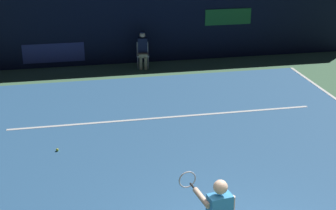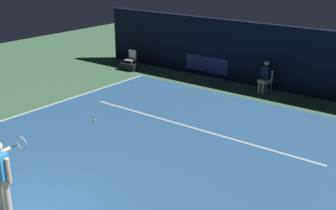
{
  "view_description": "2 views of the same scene",
  "coord_description": "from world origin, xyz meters",
  "views": [
    {
      "loc": [
        -2.44,
        -6.05,
        5.49
      ],
      "look_at": [
        -0.15,
        5.38,
        0.87
      ],
      "focal_mm": 53.77,
      "sensor_mm": 36.0,
      "label": 1
    },
    {
      "loc": [
        7.25,
        -4.1,
        5.37
      ],
      "look_at": [
        -0.28,
        5.63,
        1.0
      ],
      "focal_mm": 46.78,
      "sensor_mm": 36.0,
      "label": 2
    }
  ],
  "objects": [
    {
      "name": "tennis_ball",
      "position": [
        -2.93,
        5.08,
        0.05
      ],
      "size": [
        0.07,
        0.07,
        0.07
      ],
      "primitive_type": "sphere",
      "color": "#CCE033",
      "rests_on": "court_surface"
    },
    {
      "name": "court_surface",
      "position": [
        0.0,
        4.62,
        0.01
      ],
      "size": [
        10.9,
        11.25,
        0.01
      ],
      "primitive_type": "cube",
      "color": "#336699",
      "rests_on": "ground"
    },
    {
      "name": "back_wall",
      "position": [
        -0.0,
        12.18,
        1.3
      ],
      "size": [
        17.45,
        0.33,
        2.6
      ],
      "color": "black",
      "rests_on": "ground"
    },
    {
      "name": "line_judge_on_chair",
      "position": [
        0.11,
        11.38,
        0.69
      ],
      "size": [
        0.48,
        0.56,
        1.32
      ],
      "color": "white",
      "rests_on": "ground"
    },
    {
      "name": "ground_plane",
      "position": [
        0.0,
        4.62,
        0.0
      ],
      "size": [
        34.02,
        34.02,
        0.0
      ],
      "primitive_type": "plane",
      "color": "#4C7A56"
    },
    {
      "name": "line_service",
      "position": [
        0.0,
        6.59,
        0.01
      ],
      "size": [
        8.5,
        0.1,
        0.01
      ],
      "primitive_type": "cube",
      "color": "white",
      "rests_on": "court_surface"
    }
  ]
}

